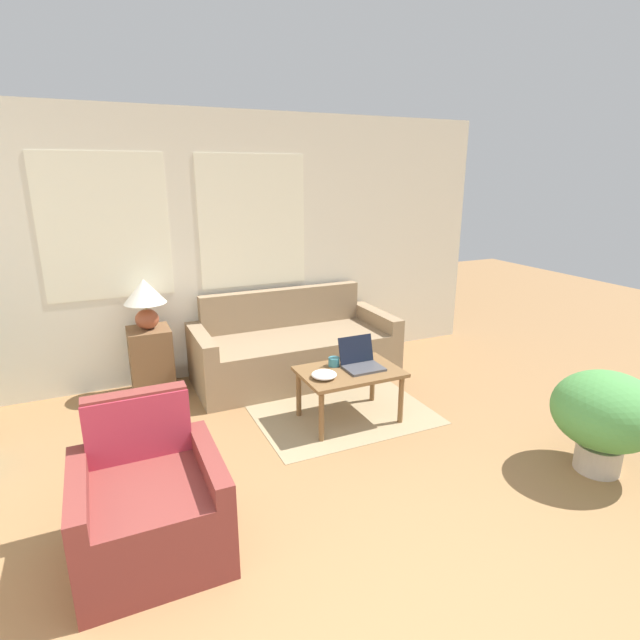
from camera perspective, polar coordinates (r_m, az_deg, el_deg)
wall_back at (r=5.06m, az=-14.26°, el=7.87°), size 6.49×0.06×2.60m
rug at (r=4.76m, az=0.43°, el=-8.59°), size 1.49×1.89×0.01m
couch at (r=5.11m, az=-3.07°, el=-3.51°), size 2.02×0.86×0.86m
armchair at (r=3.05m, az=-18.90°, el=-19.56°), size 0.76×0.73×0.84m
side_table at (r=4.95m, az=-18.71°, el=-4.50°), size 0.37×0.37×0.64m
table_lamp at (r=4.78m, az=-19.38°, el=2.48°), size 0.37×0.37×0.46m
coffee_table at (r=4.19m, az=3.39°, el=-6.46°), size 0.83×0.57×0.45m
laptop at (r=4.21m, az=4.68°, el=-4.69°), size 0.31×0.30×0.24m
cup_navy at (r=4.24m, az=1.61°, el=-4.79°), size 0.09×0.09×0.07m
snack_bowl at (r=4.00m, az=0.46°, el=-6.27°), size 0.20×0.20×0.06m
potted_plant at (r=3.98m, az=29.84°, el=-9.24°), size 0.71×0.71×0.73m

